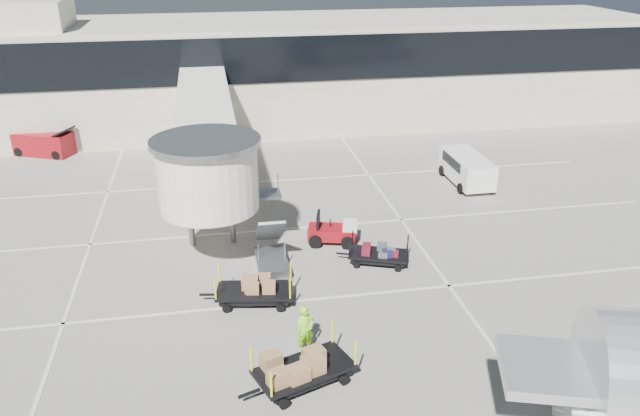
{
  "coord_description": "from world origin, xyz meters",
  "views": [
    {
      "loc": [
        -3.77,
        -20.1,
        14.01
      ],
      "look_at": [
        1.17,
        6.87,
        2.0
      ],
      "focal_mm": 35.0,
      "sensor_mm": 36.0,
      "label": 1
    }
  ],
  "objects_px": {
    "suitcase_cart": "(378,255)",
    "box_cart_far": "(255,291)",
    "ground_worker": "(305,330)",
    "minivan": "(466,166)",
    "baggage_tug": "(334,232)",
    "belt_loader": "(44,144)",
    "box_cart_near": "(304,368)"
  },
  "relations": [
    {
      "from": "box_cart_far",
      "to": "belt_loader",
      "type": "distance_m",
      "value": 25.26
    },
    {
      "from": "box_cart_far",
      "to": "belt_loader",
      "type": "bearing_deg",
      "value": 129.36
    },
    {
      "from": "baggage_tug",
      "to": "box_cart_far",
      "type": "distance_m",
      "value": 6.49
    },
    {
      "from": "box_cart_near",
      "to": "box_cart_far",
      "type": "relative_size",
      "value": 1.05
    },
    {
      "from": "baggage_tug",
      "to": "box_cart_far",
      "type": "xyz_separation_m",
      "value": [
        -4.31,
        -4.86,
        -0.03
      ]
    },
    {
      "from": "baggage_tug",
      "to": "ground_worker",
      "type": "relative_size",
      "value": 1.36
    },
    {
      "from": "suitcase_cart",
      "to": "box_cart_far",
      "type": "height_order",
      "value": "box_cart_far"
    },
    {
      "from": "suitcase_cart",
      "to": "ground_worker",
      "type": "relative_size",
      "value": 1.75
    },
    {
      "from": "suitcase_cart",
      "to": "baggage_tug",
      "type": "bearing_deg",
      "value": 142.93
    },
    {
      "from": "box_cart_near",
      "to": "minivan",
      "type": "relative_size",
      "value": 0.88
    },
    {
      "from": "box_cart_far",
      "to": "ground_worker",
      "type": "xyz_separation_m",
      "value": [
        1.52,
        -3.68,
        0.42
      ]
    },
    {
      "from": "suitcase_cart",
      "to": "box_cart_near",
      "type": "bearing_deg",
      "value": -101.0
    },
    {
      "from": "box_cart_near",
      "to": "box_cart_far",
      "type": "height_order",
      "value": "box_cart_near"
    },
    {
      "from": "box_cart_near",
      "to": "minivan",
      "type": "distance_m",
      "value": 21.06
    },
    {
      "from": "box_cart_far",
      "to": "box_cart_near",
      "type": "bearing_deg",
      "value": -68.32
    },
    {
      "from": "ground_worker",
      "to": "belt_loader",
      "type": "bearing_deg",
      "value": 97.49
    },
    {
      "from": "box_cart_near",
      "to": "minivan",
      "type": "bearing_deg",
      "value": 32.66
    },
    {
      "from": "box_cart_far",
      "to": "minivan",
      "type": "bearing_deg",
      "value": 48.48
    },
    {
      "from": "minivan",
      "to": "ground_worker",
      "type": "bearing_deg",
      "value": -129.27
    },
    {
      "from": "belt_loader",
      "to": "minivan",
      "type": "bearing_deg",
      "value": 2.73
    },
    {
      "from": "suitcase_cart",
      "to": "box_cart_far",
      "type": "xyz_separation_m",
      "value": [
        -5.91,
        -2.35,
        0.1
      ]
    },
    {
      "from": "baggage_tug",
      "to": "ground_worker",
      "type": "bearing_deg",
      "value": -93.02
    },
    {
      "from": "baggage_tug",
      "to": "belt_loader",
      "type": "xyz_separation_m",
      "value": [
        -17.06,
        16.95,
        0.21
      ]
    },
    {
      "from": "box_cart_near",
      "to": "box_cart_far",
      "type": "xyz_separation_m",
      "value": [
        -1.2,
        5.34,
        -0.06
      ]
    },
    {
      "from": "suitcase_cart",
      "to": "box_cart_near",
      "type": "distance_m",
      "value": 9.02
    },
    {
      "from": "suitcase_cart",
      "to": "belt_loader",
      "type": "height_order",
      "value": "belt_loader"
    },
    {
      "from": "ground_worker",
      "to": "belt_loader",
      "type": "xyz_separation_m",
      "value": [
        -14.28,
        25.48,
        -0.18
      ]
    },
    {
      "from": "box_cart_far",
      "to": "belt_loader",
      "type": "height_order",
      "value": "belt_loader"
    },
    {
      "from": "minivan",
      "to": "baggage_tug",
      "type": "bearing_deg",
      "value": -145.49
    },
    {
      "from": "box_cart_near",
      "to": "ground_worker",
      "type": "height_order",
      "value": "ground_worker"
    },
    {
      "from": "box_cart_far",
      "to": "minivan",
      "type": "distance_m",
      "value": 18.02
    },
    {
      "from": "box_cart_far",
      "to": "belt_loader",
      "type": "relative_size",
      "value": 0.86
    }
  ]
}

